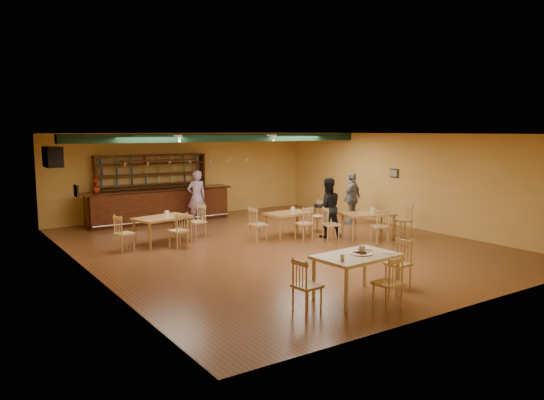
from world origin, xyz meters
TOP-DOWN VIEW (x-y plane):
  - floor at (0.00, 0.00)m, footprint 12.00×12.00m
  - ceiling_beam at (0.00, 2.80)m, footprint 10.00×0.30m
  - track_rail_left at (-1.80, 3.40)m, footprint 0.05×2.50m
  - track_rail_right at (1.40, 3.40)m, footprint 0.05×2.50m
  - ac_unit at (-4.80, 4.20)m, footprint 0.34×0.70m
  - picture_left at (-4.97, 1.00)m, footprint 0.04×0.34m
  - picture_right at (4.97, 0.50)m, footprint 0.04×0.34m
  - bar_counter at (-1.33, 5.15)m, footprint 5.06×0.85m
  - back_bar_hutch at (-1.33, 5.78)m, footprint 3.91×0.40m
  - poinsettia at (-3.41, 5.15)m, footprint 0.34×0.34m
  - dining_table_a at (-2.53, 1.89)m, footprint 1.66×1.22m
  - dining_table_b at (1.01, 0.89)m, footprint 1.44×0.93m
  - dining_table_d at (2.72, -0.65)m, footprint 1.62×1.23m
  - near_table at (-1.35, -4.55)m, footprint 1.59×1.09m
  - pizza_tray at (-1.24, -4.55)m, footprint 0.51×0.51m
  - parmesan_shaker at (-1.84, -4.71)m, footprint 0.08×0.08m
  - napkin_stack at (-0.97, -4.33)m, footprint 0.22×0.18m
  - pizza_server at (-1.08, -4.49)m, footprint 0.32×0.10m
  - side_plate at (-0.75, -4.76)m, footprint 0.24×0.24m
  - patron_bar at (-0.34, 4.33)m, footprint 0.67×0.46m
  - patron_right_a at (1.81, 0.09)m, footprint 1.03×0.93m
  - patron_right_b at (3.92, 1.35)m, footprint 1.09×0.74m

SIDE VIEW (x-z plane):
  - floor at x=0.00m, z-range 0.00..0.00m
  - dining_table_b at x=1.01m, z-range 0.00..0.69m
  - dining_table_d at x=2.72m, z-range 0.00..0.72m
  - dining_table_a at x=-2.53m, z-range 0.00..0.75m
  - near_table at x=-1.35m, z-range 0.00..0.82m
  - bar_counter at x=-1.33m, z-range 0.00..1.13m
  - side_plate at x=-0.75m, z-range 0.82..0.83m
  - pizza_tray at x=-1.24m, z-range 0.82..0.83m
  - napkin_stack at x=-0.97m, z-range 0.82..0.85m
  - pizza_server at x=-1.08m, z-range 0.83..0.84m
  - patron_right_b at x=3.92m, z-range 0.00..1.71m
  - patron_right_a at x=1.81m, z-range 0.00..1.73m
  - parmesan_shaker at x=-1.84m, z-range 0.82..0.93m
  - patron_bar at x=-0.34m, z-range 0.00..1.77m
  - back_bar_hutch at x=-1.33m, z-range 0.00..2.28m
  - poinsettia at x=-3.41m, z-range 1.13..1.61m
  - picture_left at x=-4.97m, z-range 1.56..1.84m
  - picture_right at x=4.97m, z-range 1.56..1.84m
  - ac_unit at x=-4.80m, z-range 2.11..2.59m
  - ceiling_beam at x=0.00m, z-range 2.75..3.00m
  - track_rail_left at x=-1.80m, z-range 2.92..2.96m
  - track_rail_right at x=1.40m, z-range 2.92..2.96m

